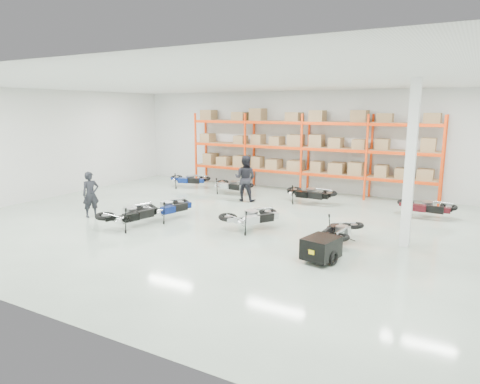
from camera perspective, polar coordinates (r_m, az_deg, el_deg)
The scene contains 14 objects.
room at distance 13.48m, azimuth -1.07°, elevation 4.81°, with size 18.00×18.00×18.00m.
pallet_rack at distance 19.30m, azimuth 8.69°, elevation 6.60°, with size 11.28×0.98×3.62m.
structural_column at distance 12.26m, azimuth 21.75°, elevation 3.40°, with size 0.25×0.25×4.50m, color white.
moto_blue_centre at distance 14.75m, azimuth -9.66°, elevation -1.56°, with size 0.78×1.75×1.07m, color #081754, non-canonical shape.
moto_silver_left at distance 13.27m, azimuth 1.58°, elevation -2.84°, with size 0.77×1.74×1.06m, color #BBBDC2, non-canonical shape.
moto_black_far_left at distance 13.97m, azimuth -14.38°, elevation -2.35°, with size 0.81×1.83×1.12m, color black, non-canonical shape.
moto_touring_right at distance 12.16m, azimuth 13.20°, elevation -4.58°, with size 0.73×1.64×1.00m, color black, non-canonical shape.
trailer at distance 10.73m, azimuth 10.76°, elevation -7.35°, with size 0.87×1.53×0.62m.
moto_back_a at distance 20.49m, azimuth -6.85°, elevation 2.02°, with size 0.76×1.72×1.05m, color navy, non-canonical shape.
moto_back_b at distance 18.84m, azimuth -1.11°, elevation 1.28°, with size 0.75×1.69×1.03m, color #ACB1B6, non-canonical shape.
moto_back_c at distance 17.12m, azimuth 9.24°, elevation 0.25°, with size 0.80×1.79×1.10m, color black, non-canonical shape.
moto_back_d at distance 16.04m, azimuth 23.54°, elevation -1.39°, with size 0.75×1.68×1.03m, color #470E15, non-canonical shape.
person_left at distance 15.69m, azimuth -19.29°, elevation -0.31°, with size 0.58×0.38×1.59m, color black.
person_back at distance 17.35m, azimuth 0.70°, elevation 1.83°, with size 0.91×0.71×1.87m, color black.
Camera 1 is at (6.75, -11.57, 3.72)m, focal length 32.00 mm.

